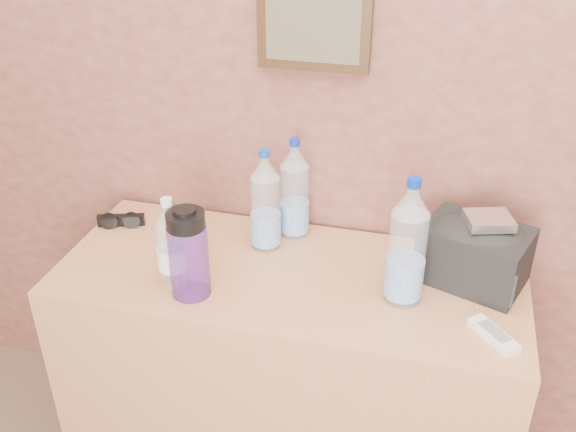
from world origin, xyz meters
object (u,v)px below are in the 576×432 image
object	(u,v)px
sunglasses	(121,220)
toiletry_bag	(475,251)
pet_small	(171,247)
dresser	(289,380)
pet_large_b	(294,193)
pet_large_d	(407,248)
ac_remote	(494,335)
foil_packet	(489,220)
nalgene_bottle	(188,253)
pet_large_c	(265,205)

from	to	relation	value
sunglasses	toiletry_bag	distance (m)	1.04
sunglasses	pet_small	bearing A→B (deg)	-58.84
dresser	toiletry_bag	bearing A→B (deg)	10.90
pet_large_b	pet_small	world-z (taller)	pet_large_b
pet_small	toiletry_bag	size ratio (longest dim) A/B	0.96
pet_large_d	pet_small	size ratio (longest dim) A/B	1.37
ac_remote	pet_small	bearing A→B (deg)	-132.50
dresser	toiletry_bag	xyz separation A→B (m)	(0.48, 0.09, 0.48)
dresser	foil_packet	world-z (taller)	foil_packet
ac_remote	foil_packet	distance (m)	0.29
ac_remote	toiletry_bag	world-z (taller)	toiletry_bag
ac_remote	foil_packet	xyz separation A→B (m)	(-0.04, 0.22, 0.18)
nalgene_bottle	ac_remote	xyz separation A→B (m)	(0.75, 0.01, -0.11)
foil_packet	pet_small	bearing A→B (deg)	-165.34
sunglasses	pet_large_c	bearing A→B (deg)	-18.28
pet_large_c	pet_large_d	size ratio (longest dim) A/B	0.88
sunglasses	toiletry_bag	size ratio (longest dim) A/B	0.54
dresser	pet_large_d	bearing A→B (deg)	-7.04
dresser	foil_packet	bearing A→B (deg)	9.64
pet_small	sunglasses	xyz separation A→B (m)	(-0.27, 0.23, -0.09)
dresser	foil_packet	distance (m)	0.77
sunglasses	dresser	bearing A→B (deg)	-30.04
dresser	pet_large_c	distance (m)	0.55
pet_small	nalgene_bottle	world-z (taller)	pet_small
pet_large_b	toiletry_bag	xyz separation A→B (m)	(0.51, -0.11, -0.05)
pet_large_d	toiletry_bag	size ratio (longest dim) A/B	1.32
pet_large_b	pet_large_c	size ratio (longest dim) A/B	1.01
foil_packet	ac_remote	bearing A→B (deg)	-80.89
pet_large_b	toiletry_bag	size ratio (longest dim) A/B	1.17
pet_large_c	nalgene_bottle	size ratio (longest dim) A/B	1.22
pet_large_d	pet_large_b	bearing A→B (deg)	145.11
nalgene_bottle	sunglasses	xyz separation A→B (m)	(-0.34, 0.26, -0.10)
nalgene_bottle	pet_small	bearing A→B (deg)	152.56
sunglasses	toiletry_bag	world-z (taller)	toiletry_bag
sunglasses	foil_packet	world-z (taller)	foil_packet
pet_large_c	pet_small	world-z (taller)	pet_large_c
pet_large_d	ac_remote	size ratio (longest dim) A/B	2.52
pet_large_c	nalgene_bottle	xyz separation A→B (m)	(-0.12, -0.27, -0.01)
pet_large_b	ac_remote	bearing A→B (deg)	-30.92
pet_large_d	sunglasses	world-z (taller)	pet_large_d
pet_large_b	ac_remote	size ratio (longest dim) A/B	2.24
pet_large_d	toiletry_bag	distance (m)	0.22
pet_large_d	nalgene_bottle	bearing A→B (deg)	-167.90
pet_large_c	toiletry_bag	xyz separation A→B (m)	(0.57, -0.02, -0.05)
nalgene_bottle	ac_remote	world-z (taller)	nalgene_bottle
pet_large_d	foil_packet	size ratio (longest dim) A/B	3.06
dresser	pet_large_b	world-z (taller)	pet_large_b
ac_remote	pet_large_c	bearing A→B (deg)	-153.05
pet_large_b	ac_remote	distance (m)	0.68
dresser	ac_remote	distance (m)	0.68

